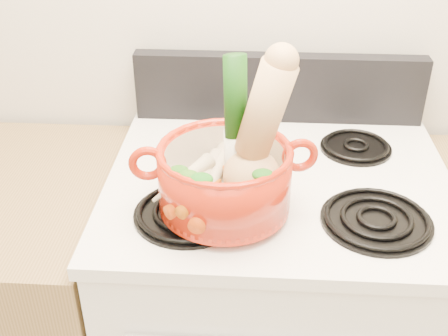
# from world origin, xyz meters

# --- Properties ---
(stove_body) EXTENTS (0.76, 0.65, 0.92)m
(stove_body) POSITION_xyz_m (0.00, 1.40, 0.46)
(stove_body) COLOR white
(stove_body) RESTS_ON floor
(cooktop) EXTENTS (0.78, 0.67, 0.03)m
(cooktop) POSITION_xyz_m (0.00, 1.40, 0.93)
(cooktop) COLOR silver
(cooktop) RESTS_ON stove_body
(control_backsplash) EXTENTS (0.76, 0.05, 0.18)m
(control_backsplash) POSITION_xyz_m (0.00, 1.70, 1.04)
(control_backsplash) COLOR black
(control_backsplash) RESTS_ON cooktop
(burner_front_left) EXTENTS (0.22, 0.22, 0.02)m
(burner_front_left) POSITION_xyz_m (-0.19, 1.24, 0.96)
(burner_front_left) COLOR black
(burner_front_left) RESTS_ON cooktop
(burner_front_right) EXTENTS (0.22, 0.22, 0.02)m
(burner_front_right) POSITION_xyz_m (0.19, 1.24, 0.96)
(burner_front_right) COLOR black
(burner_front_right) RESTS_ON cooktop
(burner_back_left) EXTENTS (0.17, 0.17, 0.02)m
(burner_back_left) POSITION_xyz_m (-0.19, 1.54, 0.96)
(burner_back_left) COLOR black
(burner_back_left) RESTS_ON cooktop
(burner_back_right) EXTENTS (0.17, 0.17, 0.02)m
(burner_back_right) POSITION_xyz_m (0.19, 1.54, 0.96)
(burner_back_right) COLOR black
(burner_back_right) RESTS_ON cooktop
(dutch_oven) EXTENTS (0.31, 0.31, 0.13)m
(dutch_oven) POSITION_xyz_m (-0.12, 1.26, 1.03)
(dutch_oven) COLOR #A71E0A
(dutch_oven) RESTS_ON burner_front_left
(pot_handle_left) EXTENTS (0.08, 0.03, 0.07)m
(pot_handle_left) POSITION_xyz_m (-0.26, 1.23, 1.08)
(pot_handle_left) COLOR #A71E0A
(pot_handle_left) RESTS_ON dutch_oven
(pot_handle_right) EXTENTS (0.08, 0.03, 0.07)m
(pot_handle_right) POSITION_xyz_m (0.03, 1.28, 1.08)
(pot_handle_right) COLOR #A71E0A
(pot_handle_right) RESTS_ON dutch_oven
(squash) EXTENTS (0.22, 0.19, 0.31)m
(squash) POSITION_xyz_m (-0.06, 1.25, 1.14)
(squash) COLOR tan
(squash) RESTS_ON dutch_oven
(leek) EXTENTS (0.07, 0.08, 0.30)m
(leek) POSITION_xyz_m (-0.10, 1.28, 1.14)
(leek) COLOR white
(leek) RESTS_ON dutch_oven
(ginger) EXTENTS (0.08, 0.06, 0.04)m
(ginger) POSITION_xyz_m (-0.12, 1.34, 1.02)
(ginger) COLOR tan
(ginger) RESTS_ON dutch_oven
(parsnip_0) EXTENTS (0.13, 0.20, 0.06)m
(parsnip_0) POSITION_xyz_m (-0.16, 1.30, 1.02)
(parsnip_0) COLOR beige
(parsnip_0) RESTS_ON dutch_oven
(parsnip_1) EXTENTS (0.10, 0.19, 0.05)m
(parsnip_1) POSITION_xyz_m (-0.17, 1.26, 1.02)
(parsnip_1) COLOR beige
(parsnip_1) RESTS_ON dutch_oven
(parsnip_2) EXTENTS (0.08, 0.21, 0.06)m
(parsnip_2) POSITION_xyz_m (-0.13, 1.30, 1.03)
(parsnip_2) COLOR beige
(parsnip_2) RESTS_ON dutch_oven
(parsnip_3) EXTENTS (0.13, 0.15, 0.05)m
(parsnip_3) POSITION_xyz_m (-0.20, 1.25, 1.04)
(parsnip_3) COLOR beige
(parsnip_3) RESTS_ON dutch_oven
(carrot_0) EXTENTS (0.06, 0.17, 0.05)m
(carrot_0) POSITION_xyz_m (-0.15, 1.21, 1.01)
(carrot_0) COLOR #D54C0A
(carrot_0) RESTS_ON dutch_oven
(carrot_1) EXTENTS (0.12, 0.12, 0.04)m
(carrot_1) POSITION_xyz_m (-0.17, 1.20, 1.02)
(carrot_1) COLOR #B93409
(carrot_1) RESTS_ON dutch_oven
(carrot_2) EXTENTS (0.11, 0.16, 0.05)m
(carrot_2) POSITION_xyz_m (-0.08, 1.24, 1.02)
(carrot_2) COLOR #BE5409
(carrot_2) RESTS_ON dutch_oven
(carrot_3) EXTENTS (0.09, 0.12, 0.04)m
(carrot_3) POSITION_xyz_m (-0.16, 1.19, 1.03)
(carrot_3) COLOR #BB5009
(carrot_3) RESTS_ON dutch_oven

